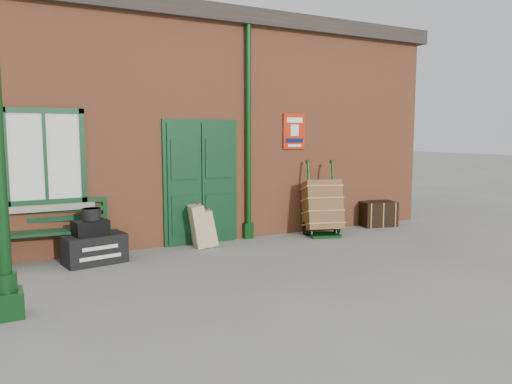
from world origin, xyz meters
TOP-DOWN VIEW (x-y plane):
  - ground at (0.00, 0.00)m, footprint 80.00×80.00m
  - station_building at (-0.00, 3.49)m, footprint 10.30×4.30m
  - canopy_column at (-3.60, -1.00)m, footprint 0.34×0.34m
  - bench at (-2.82, 1.33)m, footprint 1.66×0.64m
  - houdini_trunk at (-2.31, 0.92)m, footprint 0.98×0.64m
  - strongbox at (-2.36, 0.92)m, footprint 0.55×0.44m
  - hatbox at (-2.33, 0.95)m, footprint 0.31×0.31m
  - suitcase_back at (-0.46, 1.25)m, footprint 0.39×0.57m
  - suitcase_front at (-0.28, 1.25)m, footprint 0.37×0.52m
  - porter_trolley at (2.09, 1.02)m, footprint 0.91×0.94m
  - dark_trunk at (3.74, 1.25)m, footprint 0.83×0.64m

SIDE VIEW (x-z plane):
  - ground at x=0.00m, z-range 0.00..0.00m
  - houdini_trunk at x=-2.31m, z-range 0.00..0.45m
  - dark_trunk at x=3.74m, z-range 0.00..0.54m
  - suitcase_front at x=-0.28m, z-range 0.00..0.66m
  - suitcase_back at x=-0.46m, z-range 0.00..0.77m
  - bench at x=-2.82m, z-range 0.00..1.01m
  - porter_trolley at x=2.09m, z-range -0.16..1.29m
  - strongbox at x=-2.36m, z-range 0.45..0.68m
  - hatbox at x=-2.33m, z-range 0.68..0.86m
  - canopy_column at x=-3.60m, z-range -0.40..3.21m
  - station_building at x=0.00m, z-range -0.02..4.34m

